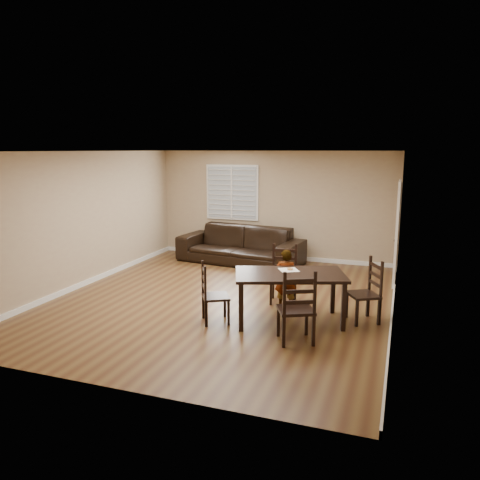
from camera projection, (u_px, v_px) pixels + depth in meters
name	position (u px, v px, depth m)	size (l,w,h in m)	color
ground	(223.00, 299.00, 8.68)	(7.00, 7.00, 0.00)	brown
room	(228.00, 201.00, 8.49)	(6.04, 7.04, 2.72)	tan
dining_table	(290.00, 278.00, 7.42)	(1.95, 1.49, 0.81)	black
chair_near	(284.00, 275.00, 8.54)	(0.54, 0.51, 1.05)	black
chair_far	(298.00, 311.00, 6.56)	(0.64, 0.63, 1.09)	black
chair_left	(208.00, 296.00, 7.44)	(0.57, 0.59, 0.98)	black
chair_right	(371.00, 293.00, 7.50)	(0.61, 0.62, 1.03)	black
child	(286.00, 279.00, 8.07)	(0.38, 0.25, 1.06)	gray
napkin	(289.00, 270.00, 7.59)	(0.29, 0.29, 0.00)	#F1E5CF
donut	(290.00, 269.00, 7.59)	(0.10, 0.10, 0.04)	#BD7F44
sofa	(240.00, 245.00, 11.38)	(3.02, 1.18, 0.88)	black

